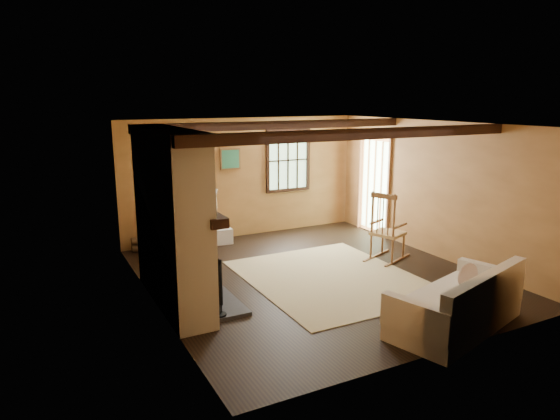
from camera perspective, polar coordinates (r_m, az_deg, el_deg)
ground at (r=8.06m, az=3.82°, el=-7.54°), size 5.50×5.50×0.00m
room_envelope at (r=7.97m, az=4.40°, el=4.38°), size 5.02×5.52×2.44m
fireplace at (r=6.88m, az=-12.12°, el=-1.73°), size 1.02×2.30×2.40m
rug at (r=8.00m, az=5.81°, el=-7.71°), size 2.50×3.00×0.01m
rocking_chair at (r=8.88m, az=12.10°, el=-2.39°), size 0.99×0.76×1.22m
sofa at (r=6.61m, az=19.85°, el=-10.37°), size 2.11×1.36×0.79m
firewood_pile at (r=9.64m, az=-14.41°, el=-3.64°), size 0.75×0.14×0.27m
laundry_basket at (r=9.82m, az=-7.09°, el=-2.94°), size 0.52×0.41×0.30m
basket_pillow at (r=9.76m, az=-7.13°, el=-1.56°), size 0.42×0.36×0.19m
armchair at (r=9.28m, az=-11.20°, el=-2.34°), size 1.16×1.15×0.83m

